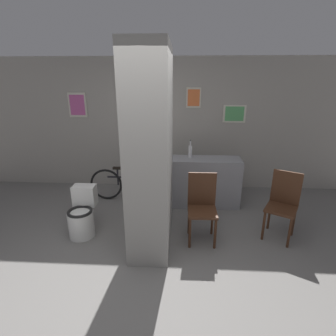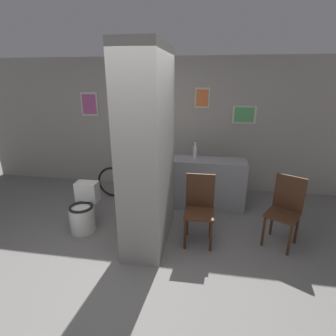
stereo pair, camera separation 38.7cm
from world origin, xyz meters
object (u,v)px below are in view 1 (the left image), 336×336
object	(u,v)px
toilet	(82,215)
chair_near_pillar	(202,204)
chair_by_doorway	(283,202)
bicycle	(131,184)
bottle_tall	(190,151)

from	to	relation	value
toilet	chair_near_pillar	distance (m)	1.76
chair_by_doorway	bicycle	xyz separation A→B (m)	(-2.41, 1.05, -0.22)
toilet	chair_by_doorway	bearing A→B (deg)	2.44
toilet	chair_by_doorway	world-z (taller)	chair_by_doorway
chair_near_pillar	chair_by_doorway	distance (m)	1.16
toilet	chair_near_pillar	bearing A→B (deg)	-0.25
bicycle	chair_near_pillar	bearing A→B (deg)	-43.37
bottle_tall	toilet	bearing A→B (deg)	-144.65
bottle_tall	bicycle	bearing A→B (deg)	177.58
toilet	chair_near_pillar	xyz separation A→B (m)	(1.74, -0.01, 0.24)
bicycle	bottle_tall	xyz separation A→B (m)	(1.10, -0.05, 0.68)
toilet	bicycle	size ratio (longest dim) A/B	0.46
toilet	chair_near_pillar	world-z (taller)	chair_near_pillar
chair_near_pillar	bicycle	world-z (taller)	chair_near_pillar
chair_near_pillar	bicycle	bearing A→B (deg)	135.84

